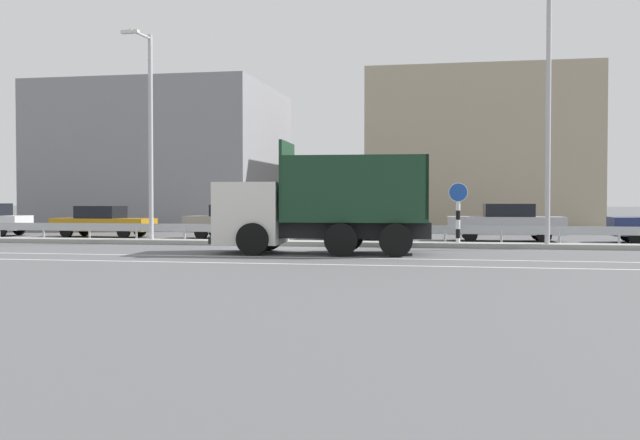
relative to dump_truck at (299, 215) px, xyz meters
name	(u,v)px	position (x,y,z in m)	size (l,w,h in m)	color
ground_plane	(297,248)	(-0.59, 2.41, -1.26)	(320.00, 320.00, 0.00)	#565659
lane_strip_0	(314,258)	(0.85, -1.75, -1.26)	(57.38, 0.16, 0.01)	silver
lane_strip_1	(297,264)	(0.85, -4.07, -1.26)	(57.38, 0.16, 0.01)	silver
median_island	(306,243)	(-0.59, 3.97, -1.17)	(31.56, 1.10, 0.18)	gray
median_guardrail	(310,230)	(-0.59, 4.85, -0.69)	(57.38, 0.09, 0.78)	#9EA0A5
dump_truck	(299,215)	(0.00, 0.00, 0.00)	(7.16, 3.09, 3.67)	silver
median_road_sign	(458,214)	(5.16, 3.97, -0.01)	(0.71, 0.16, 2.39)	white
street_lamp_1	(149,128)	(-6.99, 3.99, 3.35)	(0.71, 1.83, 8.36)	#ADADB2
street_lamp_2	(548,109)	(8.31, 3.63, 3.75)	(0.72, 2.03, 9.09)	#ADADB2
parked_car_2	(103,222)	(-11.35, 8.58, -0.53)	(4.84, 1.97, 1.47)	#B27A14
parked_car_3	(238,222)	(-4.61, 8.31, -0.49)	(4.92, 2.02, 1.54)	gray
parked_car_4	(365,224)	(1.09, 8.70, -0.58)	(4.38, 2.06, 1.34)	#335B33
parked_car_5	(506,223)	(7.13, 8.54, -0.47)	(4.89, 2.11, 1.60)	#A3A3A8
background_building_0	(166,158)	(-13.70, 22.06, 3.20)	(13.95, 11.95, 8.92)	gray
background_building_1	(480,152)	(6.43, 24.80, 3.56)	(13.65, 9.83, 9.65)	tan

